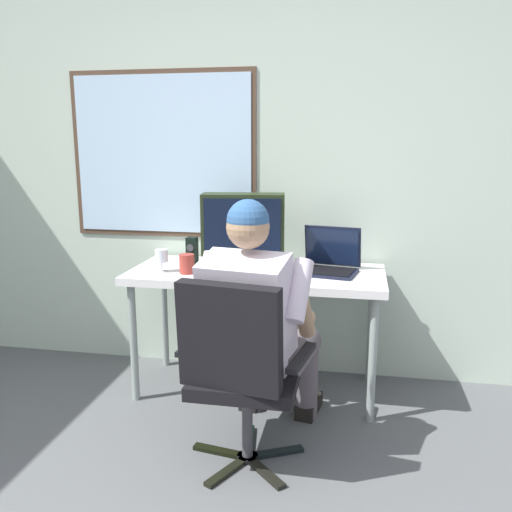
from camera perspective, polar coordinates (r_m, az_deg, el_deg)
wall_rear at (r=3.44m, az=-3.50°, el=9.21°), size 4.87×0.08×2.59m
desk at (r=3.11m, az=0.07°, el=-2.70°), size 1.45×0.63×0.74m
office_chair at (r=2.39m, az=-1.79°, el=-11.35°), size 0.60×0.56×0.91m
person_seated at (r=2.57m, az=0.22°, el=-6.87°), size 0.58×0.85×1.22m
crt_monitor at (r=3.11m, az=-1.35°, el=3.19°), size 0.49×0.26×0.44m
laptop at (r=3.11m, az=7.71°, el=-0.40°), size 0.38×0.35×0.25m
wine_glass at (r=3.10m, az=-9.93°, el=-0.12°), size 0.07×0.07×0.13m
desk_speaker at (r=3.28m, az=-6.76°, el=0.57°), size 0.06×0.07×0.16m
coffee_mug at (r=3.05m, az=-7.30°, el=-0.83°), size 0.08×0.08×0.11m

